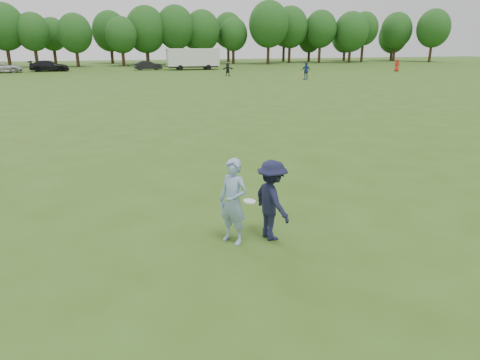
{
  "coord_description": "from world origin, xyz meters",
  "views": [
    {
      "loc": [
        -3.55,
        -9.1,
        4.25
      ],
      "look_at": [
        -0.86,
        0.22,
        1.1
      ],
      "focal_mm": 32.0,
      "sensor_mm": 36.0,
      "label": 1
    }
  ],
  "objects_px": {
    "player_far_d": "(228,69)",
    "defender": "(272,200)",
    "cargo_trailer": "(193,58)",
    "player_far_c": "(397,65)",
    "car_f": "(148,65)",
    "car_c": "(2,68)",
    "car_d": "(49,66)",
    "field_cone": "(299,75)",
    "thrower": "(233,202)",
    "player_far_b": "(306,71)"
  },
  "relations": [
    {
      "from": "player_far_d",
      "to": "defender",
      "type": "bearing_deg",
      "value": -110.63
    },
    {
      "from": "defender",
      "to": "cargo_trailer",
      "type": "relative_size",
      "value": 0.2
    },
    {
      "from": "player_far_c",
      "to": "car_f",
      "type": "bearing_deg",
      "value": 19.68
    },
    {
      "from": "car_c",
      "to": "car_d",
      "type": "xyz_separation_m",
      "value": [
        6.01,
        1.41,
        0.05
      ]
    },
    {
      "from": "defender",
      "to": "cargo_trailer",
      "type": "height_order",
      "value": "cargo_trailer"
    },
    {
      "from": "car_f",
      "to": "field_cone",
      "type": "height_order",
      "value": "car_f"
    },
    {
      "from": "thrower",
      "to": "defender",
      "type": "height_order",
      "value": "thrower"
    },
    {
      "from": "cargo_trailer",
      "to": "defender",
      "type": "bearing_deg",
      "value": -98.5
    },
    {
      "from": "car_c",
      "to": "cargo_trailer",
      "type": "height_order",
      "value": "cargo_trailer"
    },
    {
      "from": "car_d",
      "to": "field_cone",
      "type": "height_order",
      "value": "car_d"
    },
    {
      "from": "defender",
      "to": "cargo_trailer",
      "type": "bearing_deg",
      "value": -19.73
    },
    {
      "from": "car_d",
      "to": "car_f",
      "type": "height_order",
      "value": "car_d"
    },
    {
      "from": "player_far_b",
      "to": "cargo_trailer",
      "type": "distance_m",
      "value": 23.64
    },
    {
      "from": "player_far_b",
      "to": "player_far_d",
      "type": "xyz_separation_m",
      "value": [
        -7.41,
        7.58,
        -0.13
      ]
    },
    {
      "from": "player_far_c",
      "to": "cargo_trailer",
      "type": "bearing_deg",
      "value": 17.18
    },
    {
      "from": "player_far_b",
      "to": "field_cone",
      "type": "relative_size",
      "value": 6.47
    },
    {
      "from": "car_c",
      "to": "field_cone",
      "type": "relative_size",
      "value": 17.65
    },
    {
      "from": "player_far_c",
      "to": "car_c",
      "type": "height_order",
      "value": "player_far_c"
    },
    {
      "from": "thrower",
      "to": "player_far_d",
      "type": "xyz_separation_m",
      "value": [
        11.87,
        46.21,
        -0.11
      ]
    },
    {
      "from": "field_cone",
      "to": "cargo_trailer",
      "type": "xyz_separation_m",
      "value": [
        -10.85,
        16.5,
        1.63
      ]
    },
    {
      "from": "car_c",
      "to": "field_cone",
      "type": "bearing_deg",
      "value": -122.06
    },
    {
      "from": "player_far_b",
      "to": "cargo_trailer",
      "type": "bearing_deg",
      "value": 160.86
    },
    {
      "from": "car_d",
      "to": "defender",
      "type": "bearing_deg",
      "value": -168.03
    },
    {
      "from": "car_f",
      "to": "player_far_b",
      "type": "bearing_deg",
      "value": -149.52
    },
    {
      "from": "defender",
      "to": "thrower",
      "type": "bearing_deg",
      "value": 75.03
    },
    {
      "from": "defender",
      "to": "player_far_b",
      "type": "bearing_deg",
      "value": -36.67
    },
    {
      "from": "player_far_b",
      "to": "cargo_trailer",
      "type": "xyz_separation_m",
      "value": [
        -9.39,
        21.68,
        0.8
      ]
    },
    {
      "from": "car_f",
      "to": "car_d",
      "type": "bearing_deg",
      "value": 82.73
    },
    {
      "from": "cargo_trailer",
      "to": "car_f",
      "type": "bearing_deg",
      "value": 169.4
    },
    {
      "from": "car_d",
      "to": "car_f",
      "type": "xyz_separation_m",
      "value": [
        14.34,
        -0.62,
        -0.09
      ]
    },
    {
      "from": "car_c",
      "to": "player_far_b",
      "type": "bearing_deg",
      "value": -129.21
    },
    {
      "from": "player_far_b",
      "to": "player_far_c",
      "type": "xyz_separation_m",
      "value": [
        18.71,
        9.04,
        -0.1
      ]
    },
    {
      "from": "player_far_c",
      "to": "player_far_d",
      "type": "bearing_deg",
      "value": 44.61
    },
    {
      "from": "thrower",
      "to": "defender",
      "type": "relative_size",
      "value": 1.04
    },
    {
      "from": "thrower",
      "to": "player_far_c",
      "type": "distance_m",
      "value": 60.96
    },
    {
      "from": "car_d",
      "to": "field_cone",
      "type": "relative_size",
      "value": 18.14
    },
    {
      "from": "player_far_d",
      "to": "car_d",
      "type": "distance_m",
      "value": 28.15
    },
    {
      "from": "player_far_b",
      "to": "car_c",
      "type": "bearing_deg",
      "value": -163.79
    },
    {
      "from": "thrower",
      "to": "player_far_c",
      "type": "xyz_separation_m",
      "value": [
        37.99,
        47.68,
        -0.08
      ]
    },
    {
      "from": "car_d",
      "to": "field_cone",
      "type": "bearing_deg",
      "value": -118.96
    },
    {
      "from": "car_c",
      "to": "car_f",
      "type": "xyz_separation_m",
      "value": [
        20.35,
        0.78,
        -0.04
      ]
    },
    {
      "from": "field_cone",
      "to": "defender",
      "type": "bearing_deg",
      "value": -114.36
    },
    {
      "from": "car_c",
      "to": "car_f",
      "type": "relative_size",
      "value": 1.25
    },
    {
      "from": "player_far_d",
      "to": "car_d",
      "type": "relative_size",
      "value": 0.31
    },
    {
      "from": "field_cone",
      "to": "cargo_trailer",
      "type": "height_order",
      "value": "cargo_trailer"
    },
    {
      "from": "player_far_c",
      "to": "car_f",
      "type": "height_order",
      "value": "player_far_c"
    },
    {
      "from": "car_d",
      "to": "car_f",
      "type": "distance_m",
      "value": 14.35
    },
    {
      "from": "player_far_b",
      "to": "car_f",
      "type": "bearing_deg",
      "value": 172.7
    },
    {
      "from": "player_far_c",
      "to": "car_f",
      "type": "relative_size",
      "value": 0.41
    },
    {
      "from": "defender",
      "to": "player_far_b",
      "type": "xyz_separation_m",
      "value": [
        18.41,
        38.69,
        0.06
      ]
    }
  ]
}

